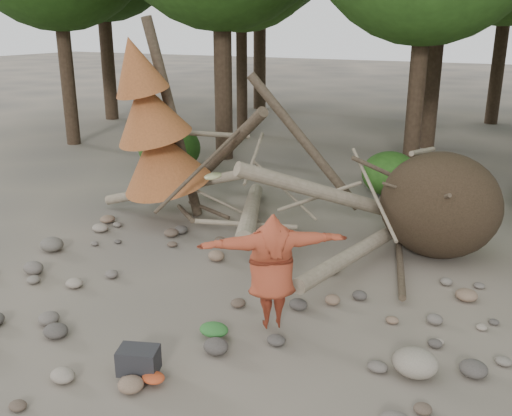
% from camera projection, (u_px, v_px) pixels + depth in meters
% --- Properties ---
extents(ground, '(120.00, 120.00, 0.00)m').
position_uv_depth(ground, '(195.00, 326.00, 8.27)').
color(ground, '#514C44').
rests_on(ground, ground).
extents(deadfall_pile, '(8.55, 5.24, 3.30)m').
position_uv_depth(deadfall_pile, '(407.00, 204.00, 10.69)').
color(deadfall_pile, '#332619').
rests_on(deadfall_pile, ground).
extents(dead_conifer, '(2.06, 2.16, 4.35)m').
position_uv_depth(dead_conifer, '(154.00, 128.00, 11.81)').
color(dead_conifer, '#4C3F30').
rests_on(dead_conifer, ground).
extents(bush_left, '(1.80, 1.80, 1.44)m').
position_uv_depth(bush_left, '(169.00, 148.00, 16.52)').
color(bush_left, '#1F4512').
rests_on(bush_left, ground).
extents(bush_mid, '(1.40, 1.40, 1.12)m').
position_uv_depth(bush_mid, '(390.00, 174.00, 14.36)').
color(bush_mid, '#295819').
rests_on(bush_mid, ground).
extents(frisbee_thrower, '(2.35, 1.67, 1.99)m').
position_uv_depth(frisbee_thrower, '(272.00, 271.00, 7.89)').
color(frisbee_thrower, '#933821').
rests_on(frisbee_thrower, ground).
extents(backpack, '(0.57, 0.47, 0.33)m').
position_uv_depth(backpack, '(139.00, 364.00, 7.05)').
color(backpack, black).
rests_on(backpack, ground).
extents(cloth_green, '(0.42, 0.35, 0.16)m').
position_uv_depth(cloth_green, '(214.00, 333.00, 7.94)').
color(cloth_green, '#286327').
rests_on(cloth_green, ground).
extents(cloth_orange, '(0.29, 0.24, 0.11)m').
position_uv_depth(cloth_orange, '(154.00, 381.00, 6.91)').
color(cloth_orange, '#B1401E').
rests_on(cloth_orange, ground).
extents(boulder_mid_right, '(0.57, 0.51, 0.34)m').
position_uv_depth(boulder_mid_right, '(415.00, 363.00, 7.08)').
color(boulder_mid_right, gray).
rests_on(boulder_mid_right, ground).
extents(boulder_mid_left, '(0.46, 0.41, 0.28)m').
position_uv_depth(boulder_mid_left, '(52.00, 244.00, 10.93)').
color(boulder_mid_left, '#5C564E').
rests_on(boulder_mid_left, ground).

